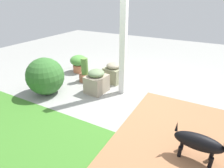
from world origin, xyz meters
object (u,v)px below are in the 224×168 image
at_px(terracotta_pot_tall, 85,73).
at_px(stone_planter_near, 97,82).
at_px(stone_planter_nearest, 113,73).
at_px(dog, 203,143).
at_px(porch_pillar, 124,35).
at_px(round_shrub, 45,76).
at_px(terracotta_pot_broad, 79,62).

bearing_deg(terracotta_pot_tall, stone_planter_near, 148.35).
distance_m(stone_planter_nearest, dog, 2.54).
xyz_separation_m(porch_pillar, round_shrub, (1.34, 0.77, -0.81)).
xyz_separation_m(porch_pillar, stone_planter_nearest, (0.41, -0.36, -0.96)).
relative_size(stone_planter_nearest, stone_planter_near, 0.95).
xyz_separation_m(terracotta_pot_tall, dog, (-2.62, 1.27, 0.08)).
bearing_deg(dog, stone_planter_near, -24.25).
bearing_deg(terracotta_pot_broad, terracotta_pot_tall, 140.42).
height_order(round_shrub, terracotta_pot_tall, round_shrub).
distance_m(porch_pillar, dog, 2.19).
bearing_deg(round_shrub, dog, 172.20).
relative_size(porch_pillar, terracotta_pot_broad, 5.35).
bearing_deg(stone_planter_nearest, terracotta_pot_broad, -7.62).
distance_m(terracotta_pot_broad, terracotta_pot_tall, 0.66).
bearing_deg(terracotta_pot_tall, stone_planter_nearest, -155.89).
relative_size(round_shrub, dog, 1.08).
bearing_deg(stone_planter_near, terracotta_pot_broad, -35.69).
bearing_deg(stone_planter_near, porch_pillar, -153.15).
xyz_separation_m(stone_planter_nearest, terracotta_pot_broad, (1.10, -0.15, 0.03)).
xyz_separation_m(stone_planter_nearest, round_shrub, (0.93, 1.13, 0.15)).
height_order(porch_pillar, stone_planter_near, porch_pillar).
xyz_separation_m(porch_pillar, terracotta_pot_broad, (1.51, -0.51, -0.93)).
bearing_deg(terracotta_pot_broad, round_shrub, 97.85).
distance_m(round_shrub, terracotta_pot_tall, 0.94).
bearing_deg(stone_planter_near, stone_planter_nearest, -96.11).
relative_size(round_shrub, terracotta_pot_tall, 1.34).
height_order(porch_pillar, dog, porch_pillar).
bearing_deg(terracotta_pot_broad, stone_planter_nearest, 172.38).
bearing_deg(terracotta_pot_broad, dog, 151.65).
distance_m(stone_planter_nearest, round_shrub, 1.47).
bearing_deg(terracotta_pot_tall, porch_pillar, 174.83).
xyz_separation_m(stone_planter_near, terracotta_pot_broad, (1.04, -0.75, 0.02)).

